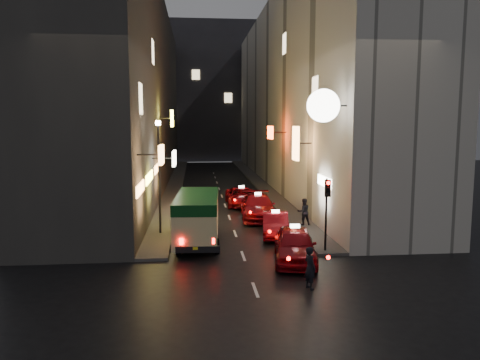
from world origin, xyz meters
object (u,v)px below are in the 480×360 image
object	(u,v)px
pedestrian_crossing	(310,265)
lamp_post	(159,169)
minibus	(197,213)
taxi_near	(295,242)
traffic_light	(327,199)

from	to	relation	value
pedestrian_crossing	lamp_post	bearing A→B (deg)	13.73
minibus	pedestrian_crossing	distance (m)	8.20
taxi_near	pedestrian_crossing	distance (m)	3.50
lamp_post	taxi_near	bearing A→B (deg)	-40.92
minibus	lamp_post	world-z (taller)	lamp_post
taxi_near	lamp_post	distance (m)	8.98
minibus	taxi_near	distance (m)	5.66
minibus	lamp_post	size ratio (longest dim) A/B	0.98
minibus	taxi_near	size ratio (longest dim) A/B	1.02
taxi_near	pedestrian_crossing	size ratio (longest dim) A/B	3.22
pedestrian_crossing	traffic_light	world-z (taller)	traffic_light
traffic_light	lamp_post	xyz separation A→B (m)	(-8.20, 4.53, 1.04)
taxi_near	traffic_light	world-z (taller)	traffic_light
taxi_near	lamp_post	world-z (taller)	lamp_post
pedestrian_crossing	taxi_near	bearing A→B (deg)	-23.59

